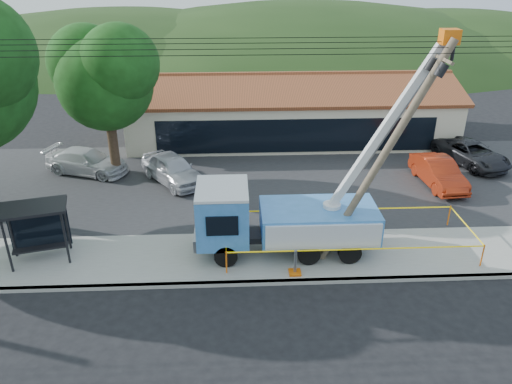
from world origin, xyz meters
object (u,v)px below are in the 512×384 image
object	(u,v)px
bus_shelter	(35,219)
car_red	(436,186)
car_white	(89,174)
car_silver	(174,183)
car_dark	(469,165)
utility_truck	(281,216)
leaning_pole	(388,147)

from	to	relation	value
bus_shelter	car_red	distance (m)	21.08
car_red	car_white	size ratio (longest dim) A/B	0.92
car_silver	car_dark	xyz separation A→B (m)	(18.28, 1.85, 0.00)
utility_truck	bus_shelter	xyz separation A→B (m)	(-10.32, -0.12, 0.19)
utility_truck	car_silver	bearing A→B (deg)	125.63
utility_truck	car_silver	world-z (taller)	utility_truck
car_silver	car_white	xyz separation A→B (m)	(-5.26, 1.57, 0.00)
car_dark	bus_shelter	bearing A→B (deg)	-177.26
bus_shelter	car_silver	size ratio (longest dim) A/B	0.61
utility_truck	car_dark	bearing A→B (deg)	36.67
car_silver	car_dark	world-z (taller)	car_silver
leaning_pole	car_red	xyz separation A→B (m)	(5.48, 7.28, -5.19)
leaning_pole	car_red	size ratio (longest dim) A/B	2.00
car_red	car_dark	distance (m)	4.37
bus_shelter	car_red	xyz separation A→B (m)	(19.89, 6.68, -2.02)
leaning_pole	car_red	world-z (taller)	leaning_pole
car_red	car_dark	xyz separation A→B (m)	(3.21, 2.95, 0.00)
car_silver	leaning_pole	bearing A→B (deg)	-76.92
car_red	car_white	xyz separation A→B (m)	(-20.33, 2.68, 0.00)
car_silver	car_dark	distance (m)	18.38
utility_truck	bus_shelter	world-z (taller)	utility_truck
car_silver	car_white	size ratio (longest dim) A/B	0.96
car_red	car_dark	size ratio (longest dim) A/B	0.90
car_silver	car_white	bearing A→B (deg)	127.60
bus_shelter	leaning_pole	bearing A→B (deg)	-16.32
bus_shelter	car_red	world-z (taller)	bus_shelter
bus_shelter	car_dark	size ratio (longest dim) A/B	0.57
utility_truck	bus_shelter	distance (m)	10.32
utility_truck	car_silver	xyz separation A→B (m)	(-5.50, 7.67, -1.83)
bus_shelter	car_dark	world-z (taller)	bus_shelter
bus_shelter	car_red	size ratio (longest dim) A/B	0.64
car_silver	car_dark	bearing A→B (deg)	-29.97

